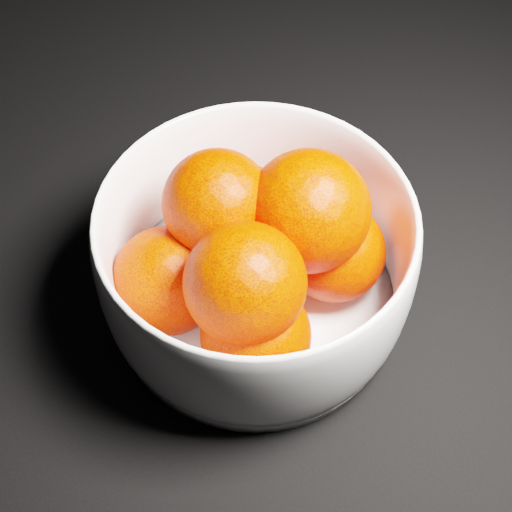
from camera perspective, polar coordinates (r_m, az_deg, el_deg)
ground at (r=0.70m, az=-9.35°, el=11.86°), size 3.00×3.00×0.00m
bowl at (r=0.50m, az=0.00°, el=-0.37°), size 0.22×0.22×0.11m
orange_pile at (r=0.49m, az=-0.06°, el=0.34°), size 0.19×0.17×0.12m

